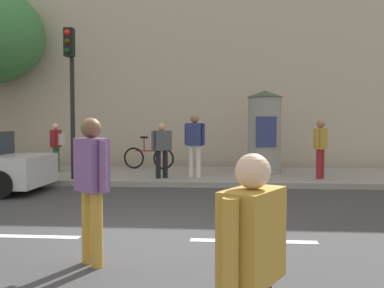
{
  "coord_description": "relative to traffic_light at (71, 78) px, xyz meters",
  "views": [
    {
      "loc": [
        1.31,
        -6.06,
        1.67
      ],
      "look_at": [
        0.69,
        2.0,
        1.29
      ],
      "focal_mm": 40.16,
      "sensor_mm": 36.0,
      "label": 1
    }
  ],
  "objects": [
    {
      "name": "bicycle_leaning",
      "position": [
        1.59,
        2.86,
        -2.35
      ],
      "size": [
        1.76,
        0.34,
        1.09
      ],
      "color": "black",
      "rests_on": "sidewalk_curb"
    },
    {
      "name": "sidewalk_curb",
      "position": [
        2.84,
        1.76,
        -2.82
      ],
      "size": [
        36.0,
        4.0,
        0.15
      ],
      "primitive_type": "cube",
      "color": "gray",
      "rests_on": "ground_plane"
    },
    {
      "name": "ground_plane",
      "position": [
        2.84,
        -5.24,
        -2.89
      ],
      "size": [
        80.0,
        80.0,
        0.0
      ],
      "primitive_type": "plane",
      "color": "#38383A"
    },
    {
      "name": "poster_column",
      "position": [
        5.35,
        1.94,
        -1.46
      ],
      "size": [
        1.11,
        1.11,
        2.53
      ],
      "color": "gray",
      "rests_on": "sidewalk_curb"
    },
    {
      "name": "pedestrian_in_red_top",
      "position": [
        2.59,
        -6.41,
        -1.87
      ],
      "size": [
        0.47,
        0.46,
        1.74
      ],
      "color": "#B78C33",
      "rests_on": "ground_plane"
    },
    {
      "name": "building_backdrop",
      "position": [
        2.84,
        6.76,
        1.44
      ],
      "size": [
        36.0,
        5.0,
        8.68
      ],
      "primitive_type": "cube",
      "color": "#B7A893",
      "rests_on": "ground_plane"
    },
    {
      "name": "lane_markings",
      "position": [
        2.84,
        -5.24,
        -2.89
      ],
      "size": [
        25.8,
        0.16,
        0.01
      ],
      "color": "silver",
      "rests_on": "ground_plane"
    },
    {
      "name": "pedestrian_in_dark_shirt",
      "position": [
        3.29,
        0.81,
        -1.69
      ],
      "size": [
        0.59,
        0.36,
        1.78
      ],
      "color": "silver",
      "rests_on": "sidewalk_curb"
    },
    {
      "name": "pedestrian_near_pole",
      "position": [
        2.37,
        0.53,
        -1.83
      ],
      "size": [
        0.53,
        0.52,
        1.54
      ],
      "color": "black",
      "rests_on": "sidewalk_curb"
    },
    {
      "name": "pedestrian_with_bag",
      "position": [
        6.77,
        0.71,
        -1.79
      ],
      "size": [
        0.45,
        0.58,
        1.62
      ],
      "color": "maroon",
      "rests_on": "sidewalk_curb"
    },
    {
      "name": "pedestrian_with_backpack",
      "position": [
        4.31,
        -8.85,
        -2.02
      ],
      "size": [
        0.42,
        0.55,
        1.5
      ],
      "color": "black",
      "rests_on": "ground_plane"
    },
    {
      "name": "traffic_light",
      "position": [
        0.0,
        0.0,
        0.0
      ],
      "size": [
        0.24,
        0.45,
        4.06
      ],
      "color": "black",
      "rests_on": "sidewalk_curb"
    },
    {
      "name": "pedestrian_in_light_jacket",
      "position": [
        -1.19,
        1.91,
        -1.83
      ],
      "size": [
        0.41,
        0.63,
        1.53
      ],
      "color": "#1E5938",
      "rests_on": "sidewalk_curb"
    }
  ]
}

